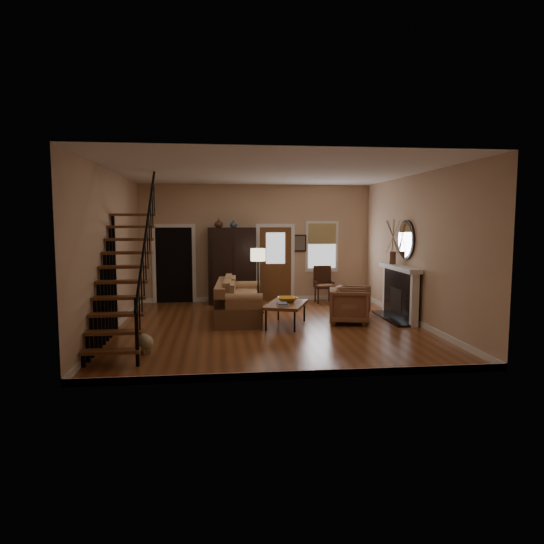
{
  "coord_description": "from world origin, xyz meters",
  "views": [
    {
      "loc": [
        -1.12,
        -10.21,
        2.26
      ],
      "look_at": [
        0.1,
        0.4,
        1.15
      ],
      "focal_mm": 32.0,
      "sensor_mm": 36.0,
      "label": 1
    }
  ],
  "objects": [
    {
      "name": "side_chair",
      "position": [
        1.85,
        2.95,
        0.51
      ],
      "size": [
        0.54,
        0.54,
        1.02
      ],
      "primitive_type": null,
      "color": "#331A10",
      "rests_on": "ground"
    },
    {
      "name": "bowl",
      "position": [
        0.42,
        0.24,
        0.55
      ],
      "size": [
        0.45,
        0.45,
        0.11
      ],
      "primitive_type": "imported",
      "color": "orange",
      "rests_on": "coffee_table"
    },
    {
      "name": "staircase",
      "position": [
        -2.78,
        -1.3,
        1.6
      ],
      "size": [
        0.94,
        2.8,
        3.2
      ],
      "primitive_type": null,
      "color": "brown",
      "rests_on": "ground"
    },
    {
      "name": "vase_b",
      "position": [
        -0.65,
        3.05,
        2.21
      ],
      "size": [
        0.2,
        0.2,
        0.21
      ],
      "primitive_type": "imported",
      "color": "#334C60",
      "rests_on": "armoire"
    },
    {
      "name": "fireplace",
      "position": [
        3.13,
        0.5,
        0.74
      ],
      "size": [
        0.33,
        1.95,
        2.3
      ],
      "color": "black",
      "rests_on": "ground"
    },
    {
      "name": "coffee_table",
      "position": [
        0.37,
        0.09,
        0.25
      ],
      "size": [
        1.17,
        1.49,
        0.5
      ],
      "primitive_type": null,
      "rotation": [
        0.0,
        0.0,
        -0.36
      ],
      "color": "brown",
      "rests_on": "ground"
    },
    {
      "name": "dog",
      "position": [
        -2.36,
        -1.77,
        0.16
      ],
      "size": [
        0.38,
        0.49,
        0.31
      ],
      "primitive_type": null,
      "rotation": [
        0.0,
        0.0,
        0.34
      ],
      "color": "tan",
      "rests_on": "ground"
    },
    {
      "name": "room",
      "position": [
        -0.41,
        1.76,
        1.51
      ],
      "size": [
        7.0,
        7.33,
        3.3
      ],
      "color": "brown",
      "rests_on": "ground"
    },
    {
      "name": "sofa",
      "position": [
        -0.62,
        0.86,
        0.44
      ],
      "size": [
        1.15,
        2.41,
        0.88
      ],
      "primitive_type": null,
      "rotation": [
        0.0,
        0.0,
        -0.06
      ],
      "color": "#966A44",
      "rests_on": "ground"
    },
    {
      "name": "floor_lamp",
      "position": [
        -0.1,
        1.66,
        0.8
      ],
      "size": [
        0.44,
        0.44,
        1.6
      ],
      "primitive_type": null,
      "rotation": [
        0.0,
        0.0,
        0.23
      ],
      "color": "black",
      "rests_on": "ground"
    },
    {
      "name": "vase_a",
      "position": [
        -1.05,
        3.05,
        2.22
      ],
      "size": [
        0.24,
        0.24,
        0.25
      ],
      "primitive_type": "imported",
      "color": "#4C2619",
      "rests_on": "armoire"
    },
    {
      "name": "books",
      "position": [
        0.25,
        -0.21,
        0.53
      ],
      "size": [
        0.24,
        0.33,
        0.06
      ],
      "primitive_type": null,
      "color": "beige",
      "rests_on": "coffee_table"
    },
    {
      "name": "armchair_left",
      "position": [
        1.81,
        0.19,
        0.39
      ],
      "size": [
        1.02,
        1.0,
        0.78
      ],
      "primitive_type": "imported",
      "rotation": [
        0.0,
        0.0,
        1.35
      ],
      "color": "brown",
      "rests_on": "ground"
    },
    {
      "name": "armchair_right",
      "position": [
        2.06,
        0.82,
        0.37
      ],
      "size": [
        1.07,
        1.06,
        0.74
      ],
      "primitive_type": "imported",
      "rotation": [
        0.0,
        0.0,
        1.14
      ],
      "color": "brown",
      "rests_on": "ground"
    },
    {
      "name": "armoire",
      "position": [
        -0.7,
        3.15,
        1.05
      ],
      "size": [
        1.3,
        0.6,
        2.1
      ],
      "primitive_type": null,
      "color": "black",
      "rests_on": "ground"
    }
  ]
}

